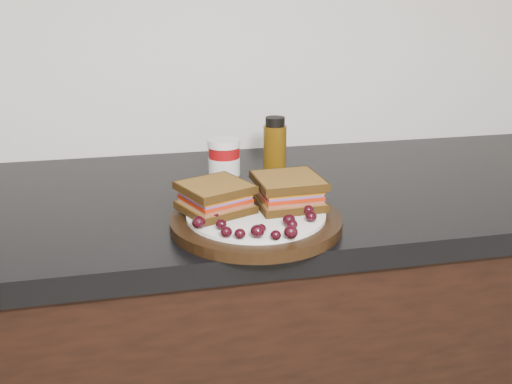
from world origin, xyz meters
TOP-DOWN VIEW (x-y plane):
  - countertop at (0.00, 1.70)m, footprint 3.98×0.60m
  - plate at (0.29, 1.51)m, footprint 0.28×0.28m
  - sandwich_left at (0.23, 1.54)m, footprint 0.13×0.13m
  - sandwich_right at (0.35, 1.54)m, footprint 0.11×0.11m
  - grape_0 at (0.19, 1.47)m, footprint 0.02×0.02m
  - grape_1 at (0.22, 1.46)m, footprint 0.02×0.02m
  - grape_2 at (0.23, 1.43)m, footprint 0.02×0.02m
  - grape_3 at (0.24, 1.42)m, footprint 0.02×0.02m
  - grape_4 at (0.27, 1.42)m, footprint 0.02×0.02m
  - grape_5 at (0.28, 1.43)m, footprint 0.02×0.02m
  - grape_6 at (0.29, 1.40)m, footprint 0.02×0.02m
  - grape_7 at (0.32, 1.40)m, footprint 0.02×0.02m
  - grape_8 at (0.33, 1.44)m, footprint 0.02×0.02m
  - grape_9 at (0.33, 1.45)m, footprint 0.02×0.02m
  - grape_10 at (0.36, 1.46)m, footprint 0.02×0.02m
  - grape_11 at (0.37, 1.49)m, footprint 0.02×0.02m
  - grape_12 at (0.37, 1.50)m, footprint 0.02×0.02m
  - grape_13 at (0.38, 1.52)m, footprint 0.02×0.02m
  - grape_14 at (0.37, 1.54)m, footprint 0.02×0.02m
  - grape_15 at (0.34, 1.53)m, footprint 0.02×0.02m
  - grape_16 at (0.25, 1.57)m, footprint 0.02×0.02m
  - grape_17 at (0.25, 1.56)m, footprint 0.02×0.02m
  - grape_18 at (0.21, 1.55)m, footprint 0.02×0.02m
  - grape_19 at (0.21, 1.55)m, footprint 0.02×0.02m
  - grape_20 at (0.23, 1.50)m, footprint 0.02×0.02m
  - grape_21 at (0.22, 1.49)m, footprint 0.02×0.02m
  - grape_22 at (0.24, 1.55)m, footprint 0.02×0.02m
  - grape_23 at (0.20, 1.55)m, footprint 0.02×0.02m
  - grape_24 at (0.21, 1.51)m, footprint 0.02×0.02m
  - condiment_jar at (0.27, 1.73)m, footprint 0.08×0.08m
  - oil_bottle at (0.38, 1.75)m, footprint 0.06×0.06m

SIDE VIEW (x-z plane):
  - countertop at x=0.00m, z-range 0.86..0.90m
  - plate at x=0.29m, z-range 0.90..0.92m
  - grape_5 at x=0.28m, z-range 0.92..0.94m
  - grape_20 at x=0.23m, z-range 0.92..0.94m
  - grape_21 at x=0.22m, z-range 0.92..0.94m
  - grape_12 at x=0.37m, z-range 0.92..0.94m
  - grape_6 at x=0.29m, z-range 0.92..0.94m
  - grape_3 at x=0.24m, z-range 0.92..0.94m
  - grape_22 at x=0.24m, z-range 0.92..0.94m
  - grape_1 at x=0.22m, z-range 0.92..0.94m
  - grape_8 at x=0.33m, z-range 0.92..0.94m
  - grape_11 at x=0.37m, z-range 0.92..0.94m
  - grape_2 at x=0.23m, z-range 0.92..0.94m
  - grape_14 at x=0.37m, z-range 0.92..0.94m
  - grape_17 at x=0.25m, z-range 0.92..0.94m
  - grape_15 at x=0.34m, z-range 0.92..0.94m
  - grape_10 at x=0.36m, z-range 0.92..0.94m
  - grape_13 at x=0.38m, z-range 0.92..0.94m
  - grape_24 at x=0.21m, z-range 0.92..0.94m
  - grape_23 at x=0.20m, z-range 0.92..0.94m
  - grape_9 at x=0.33m, z-range 0.92..0.94m
  - grape_16 at x=0.25m, z-range 0.92..0.94m
  - grape_0 at x=0.19m, z-range 0.92..0.94m
  - grape_7 at x=0.32m, z-range 0.92..0.94m
  - grape_4 at x=0.27m, z-range 0.92..0.94m
  - grape_18 at x=0.21m, z-range 0.92..0.94m
  - grape_19 at x=0.21m, z-range 0.92..0.94m
  - condiment_jar at x=0.27m, z-range 0.90..0.99m
  - sandwich_left at x=0.23m, z-range 0.92..0.97m
  - sandwich_right at x=0.35m, z-range 0.92..0.97m
  - oil_bottle at x=0.38m, z-range 0.90..1.03m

